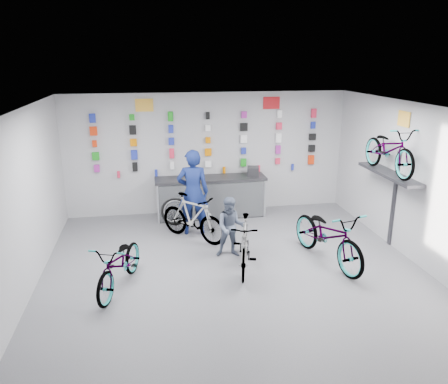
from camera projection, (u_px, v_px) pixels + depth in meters
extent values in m
plane|color=#515156|center=(240.00, 286.00, 7.57)|extent=(8.00, 8.00, 0.00)
plane|color=white|center=(243.00, 112.00, 6.69)|extent=(8.00, 8.00, 0.00)
plane|color=silver|center=(208.00, 153.00, 10.89)|extent=(7.00, 0.00, 7.00)
plane|color=silver|center=(350.00, 368.00, 3.36)|extent=(7.00, 0.00, 7.00)
plane|color=silver|center=(14.00, 217.00, 6.55)|extent=(0.00, 8.00, 8.00)
plane|color=silver|center=(435.00, 193.00, 7.70)|extent=(0.00, 8.00, 8.00)
cube|color=black|center=(211.00, 199.00, 10.78)|extent=(2.60, 0.60, 0.90)
cube|color=silver|center=(213.00, 202.00, 10.49)|extent=(2.60, 0.02, 0.90)
cube|color=silver|center=(158.00, 205.00, 10.27)|extent=(0.04, 0.04, 0.96)
cube|color=silver|center=(265.00, 199.00, 10.70)|extent=(0.04, 0.04, 0.96)
cube|color=black|center=(211.00, 179.00, 10.63)|extent=(2.70, 0.66, 0.06)
cube|color=#A72698|center=(97.00, 168.00, 10.46)|extent=(0.13, 0.06, 0.17)
cube|color=black|center=(135.00, 167.00, 10.60)|extent=(0.12, 0.06, 0.22)
cube|color=white|center=(172.00, 165.00, 10.75)|extent=(0.09, 0.06, 0.19)
cube|color=white|center=(208.00, 164.00, 10.90)|extent=(0.15, 0.06, 0.16)
cube|color=#1A981C|center=(243.00, 162.00, 11.05)|extent=(0.14, 0.06, 0.20)
cube|color=#EA2749|center=(278.00, 161.00, 11.20)|extent=(0.11, 0.06, 0.15)
cube|color=red|center=(311.00, 160.00, 11.35)|extent=(0.15, 0.06, 0.23)
cube|color=#1A981C|center=(96.00, 156.00, 10.37)|extent=(0.16, 0.06, 0.19)
cube|color=#1E2DA4|center=(134.00, 155.00, 10.52)|extent=(0.15, 0.06, 0.23)
cube|color=#EA2749|center=(172.00, 153.00, 10.66)|extent=(0.11, 0.06, 0.24)
cube|color=orange|center=(208.00, 152.00, 10.81)|extent=(0.16, 0.06, 0.18)
cube|color=#1E2DA4|center=(244.00, 151.00, 10.96)|extent=(0.12, 0.06, 0.16)
cube|color=#A72698|center=(278.00, 150.00, 11.11)|extent=(0.12, 0.06, 0.21)
cube|color=black|center=(312.00, 148.00, 11.26)|extent=(0.17, 0.06, 0.18)
cube|color=red|center=(95.00, 144.00, 10.28)|extent=(0.10, 0.06, 0.16)
cube|color=orange|center=(134.00, 142.00, 10.43)|extent=(0.16, 0.06, 0.17)
cube|color=#1E2DA4|center=(171.00, 141.00, 10.58)|extent=(0.13, 0.06, 0.17)
cube|color=orange|center=(208.00, 140.00, 10.72)|extent=(0.12, 0.06, 0.14)
cube|color=white|center=(244.00, 139.00, 10.87)|extent=(0.16, 0.06, 0.20)
cube|color=white|center=(279.00, 138.00, 11.02)|extent=(0.14, 0.06, 0.23)
cube|color=black|center=(312.00, 137.00, 11.17)|extent=(0.18, 0.06, 0.16)
cube|color=red|center=(94.00, 131.00, 10.19)|extent=(0.17, 0.06, 0.21)
cube|color=black|center=(133.00, 130.00, 10.34)|extent=(0.16, 0.06, 0.22)
cube|color=#1E2DA4|center=(171.00, 129.00, 10.49)|extent=(0.12, 0.06, 0.19)
cube|color=white|center=(208.00, 128.00, 10.63)|extent=(0.12, 0.06, 0.15)
cube|color=black|center=(244.00, 127.00, 10.78)|extent=(0.18, 0.06, 0.20)
cube|color=#EA2749|center=(279.00, 126.00, 10.93)|extent=(0.14, 0.06, 0.17)
cube|color=#1E2DA4|center=(313.00, 125.00, 11.08)|extent=(0.11, 0.06, 0.17)
cube|color=#1E2DA4|center=(92.00, 118.00, 10.10)|extent=(0.14, 0.06, 0.21)
cube|color=#1A981C|center=(132.00, 117.00, 10.25)|extent=(0.12, 0.06, 0.14)
cube|color=#1A981C|center=(170.00, 116.00, 10.40)|extent=(0.12, 0.06, 0.23)
cube|color=black|center=(208.00, 116.00, 10.55)|extent=(0.09, 0.06, 0.17)
cube|color=#A72698|center=(244.00, 115.00, 10.69)|extent=(0.13, 0.06, 0.16)
cube|color=white|center=(279.00, 114.00, 10.84)|extent=(0.11, 0.06, 0.18)
cube|color=#EA2749|center=(314.00, 113.00, 10.99)|extent=(0.13, 0.06, 0.23)
cylinder|color=#EA2749|center=(119.00, 175.00, 10.57)|extent=(0.07, 0.07, 0.16)
cylinder|color=#1E2DA4|center=(156.00, 173.00, 10.72)|extent=(0.07, 0.07, 0.16)
cylinder|color=orange|center=(224.00, 170.00, 11.00)|extent=(0.07, 0.07, 0.16)
cylinder|color=#EA2749|center=(259.00, 168.00, 11.15)|extent=(0.07, 0.07, 0.16)
cylinder|color=#1E2DA4|center=(293.00, 167.00, 11.29)|extent=(0.07, 0.07, 0.16)
cube|color=#333338|center=(389.00, 174.00, 8.79)|extent=(0.38, 1.90, 0.06)
cube|color=#333338|center=(394.00, 199.00, 8.98)|extent=(0.04, 0.10, 2.00)
cube|color=yellow|center=(144.00, 105.00, 10.27)|extent=(0.42, 0.02, 0.30)
cube|color=red|center=(271.00, 103.00, 10.78)|extent=(0.42, 0.02, 0.30)
cube|color=yellow|center=(404.00, 119.00, 8.49)|extent=(0.02, 0.40, 0.30)
imported|color=gray|center=(120.00, 264.00, 7.37)|extent=(1.15, 1.82, 0.91)
imported|color=gray|center=(245.00, 244.00, 8.05)|extent=(0.87, 1.71, 0.99)
imported|color=gray|center=(328.00, 235.00, 8.32)|extent=(1.21, 2.23, 1.11)
imported|color=gray|center=(193.00, 217.00, 9.36)|extent=(1.53, 1.54, 1.02)
imported|color=gray|center=(389.00, 149.00, 8.63)|extent=(0.63, 1.80, 0.95)
imported|color=#0F1C51|center=(193.00, 192.00, 9.57)|extent=(0.75, 0.54, 1.92)
imported|color=#4C566C|center=(231.00, 227.00, 8.56)|extent=(0.65, 0.54, 1.22)
torus|color=black|center=(175.00, 211.00, 10.31)|extent=(0.67, 0.30, 0.65)
torus|color=silver|center=(175.00, 211.00, 10.31)|extent=(0.55, 0.22, 0.52)
cube|color=black|center=(253.00, 171.00, 10.76)|extent=(0.34, 0.35, 0.22)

